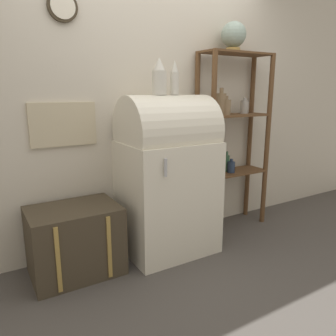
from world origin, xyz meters
TOP-DOWN VIEW (x-y plane):
  - ground_plane at (0.00, 0.00)m, footprint 12.00×12.00m
  - wall_back at (-0.00, 0.57)m, footprint 7.00×0.09m
  - refrigerator at (-0.00, 0.24)m, footprint 0.78×0.65m
  - suitcase_trunk at (-0.83, 0.27)m, footprint 0.68×0.50m
  - shelf_unit at (0.85, 0.38)m, footprint 0.78×0.31m
  - globe at (0.83, 0.39)m, footprint 0.24×0.24m
  - vase_left at (-0.07, 0.25)m, footprint 0.12×0.12m
  - vase_center at (0.06, 0.23)m, footprint 0.07×0.07m

SIDE VIEW (x-z plane):
  - ground_plane at x=0.00m, z-range 0.00..0.00m
  - suitcase_trunk at x=-0.83m, z-range 0.00..0.54m
  - refrigerator at x=0.00m, z-range 0.02..1.40m
  - shelf_unit at x=0.85m, z-range 0.15..1.93m
  - wall_back at x=0.00m, z-range 0.00..2.70m
  - vase_center at x=0.06m, z-range 1.37..1.65m
  - vase_left at x=-0.07m, z-range 1.37..1.67m
  - globe at x=0.83m, z-range 1.79..2.07m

